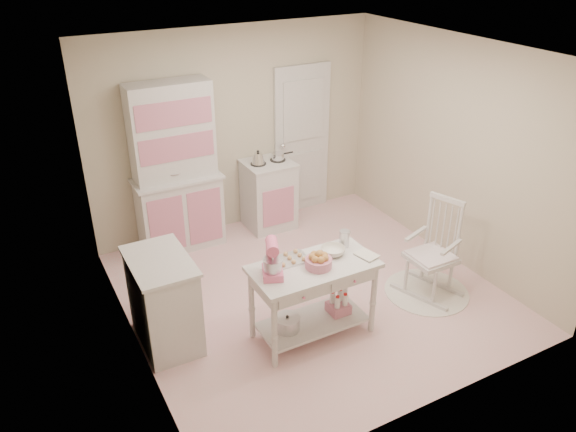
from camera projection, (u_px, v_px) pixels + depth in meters
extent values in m
plane|color=pink|center=(310.00, 292.00, 6.22)|extent=(3.80, 3.80, 0.00)
cube|color=white|center=(315.00, 52.00, 5.03)|extent=(3.80, 3.80, 0.04)
cube|color=#BBB398|center=(236.00, 131.00, 7.11)|extent=(3.80, 0.04, 2.60)
cube|color=#BBB398|center=(443.00, 277.00, 4.14)|extent=(3.80, 0.04, 2.60)
cube|color=#BBB398|center=(122.00, 228.00, 4.82)|extent=(0.04, 3.80, 2.60)
cube|color=#BBB398|center=(455.00, 152.00, 6.43)|extent=(0.04, 3.80, 2.60)
cube|color=silver|center=(302.00, 140.00, 7.62)|extent=(0.82, 0.05, 2.04)
cube|color=silver|center=(176.00, 169.00, 6.66)|extent=(1.06, 0.50, 2.08)
cube|color=silver|center=(269.00, 194.00, 7.40)|extent=(0.62, 0.57, 0.92)
cube|color=silver|center=(164.00, 301.00, 5.29)|extent=(0.54, 0.84, 0.92)
cylinder|color=white|center=(426.00, 291.00, 6.21)|extent=(0.92, 0.92, 0.01)
cube|color=silver|center=(432.00, 249.00, 5.96)|extent=(0.69, 0.84, 1.10)
cube|color=silver|center=(313.00, 300.00, 5.40)|extent=(1.20, 0.60, 0.80)
cube|color=pink|center=(272.00, 260.00, 4.98)|extent=(0.29, 0.34, 0.34)
cube|color=silver|center=(290.00, 259.00, 5.29)|extent=(0.34, 0.24, 0.02)
cylinder|color=#C4718A|center=(319.00, 263.00, 5.17)|extent=(0.25, 0.25, 0.09)
imported|color=silver|center=(333.00, 251.00, 5.38)|extent=(0.23, 0.23, 0.07)
cylinder|color=silver|center=(344.00, 239.00, 5.49)|extent=(0.10, 0.10, 0.17)
imported|color=silver|center=(361.00, 258.00, 5.31)|extent=(0.20, 0.24, 0.02)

